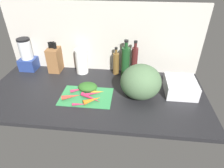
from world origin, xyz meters
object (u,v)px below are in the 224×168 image
carrot_6 (80,104)px  bottle_1 (126,61)px  carrot_2 (78,90)px  carrot_0 (92,88)px  carrot_7 (91,98)px  knife_block (55,59)px  bottle_2 (134,62)px  cutting_board (86,96)px  blender_appliance (27,56)px  paper_towel_roll (82,61)px  carrot_3 (93,93)px  dish_rack (180,86)px  bottle_0 (116,63)px  carrot_4 (71,96)px  carrot_5 (92,100)px  winter_squash (141,82)px  carrot_1 (98,92)px

carrot_6 → bottle_1: size_ratio=0.33×
carrot_2 → carrot_0: bearing=19.3°
carrot_0 → carrot_7: (1.56, -13.38, 0.29)cm
knife_block → carrot_0: bearing=-35.7°
carrot_7 → bottle_2: (30.46, 39.17, 11.75)cm
cutting_board → bottle_1: (27.39, 36.24, 13.24)cm
cutting_board → blender_appliance: (-63.05, 38.03, 12.40)cm
paper_towel_roll → bottle_2: (46.77, -1.87, 2.85)cm
carrot_6 → carrot_7: carrot_7 is taller
bottle_1 → carrot_3: bearing=-123.3°
dish_rack → bottle_0: bearing=155.4°
knife_block → dish_rack: 110.71cm
carrot_4 → knife_block: size_ratio=0.50×
carrot_4 → knife_block: bearing=122.3°
carrot_6 → carrot_3: bearing=63.3°
carrot_2 → carrot_5: 18.23cm
carrot_7 → winter_squash: 38.06cm
bottle_2 → carrot_3: bearing=-132.3°
carrot_3 → carrot_4: (-15.38, -6.16, 0.53)cm
bottle_1 → carrot_4: bearing=-133.1°
carrot_1 → bottle_0: bottle_0 is taller
carrot_3 → bottle_2: bottle_2 is taller
carrot_3 → dish_rack: size_ratio=0.47×
carrot_0 → carrot_4: size_ratio=0.82×
knife_block → bottle_1: (64.32, -1.52, 2.27)cm
cutting_board → carrot_3: (4.91, 1.98, 1.55)cm
paper_towel_roll → bottle_2: bottle_2 is taller
carrot_4 → knife_block: (-26.46, 41.93, 8.88)cm
paper_towel_roll → winter_squash: bearing=-31.8°
cutting_board → carrot_0: bearing=72.4°
carrot_7 → carrot_2: bearing=141.4°
carrot_2 → carrot_5: carrot_5 is taller
carrot_6 → bottle_0: bottle_0 is taller
paper_towel_roll → dish_rack: (82.84, -22.97, -6.04)cm
carrot_7 → bottle_2: bearing=52.1°
carrot_2 → carrot_6: 18.02cm
blender_appliance → bottle_1: size_ratio=0.91×
carrot_5 → carrot_6: carrot_5 is taller
carrot_4 → paper_towel_roll: size_ratio=0.60×
cutting_board → knife_block: bearing=134.4°
bottle_2 → carrot_4: bearing=-139.2°
carrot_0 → knife_block: (-39.84, 28.59, 9.25)cm
carrot_2 → bottle_2: size_ratio=0.37×
carrot_3 → winter_squash: winter_squash is taller
carrot_4 → dish_rack: 83.49cm
cutting_board → carrot_3: 5.52cm
winter_squash → dish_rack: size_ratio=1.18×
knife_block → carrot_3: bearing=-40.5°
bottle_2 → blender_appliance: bearing=178.2°
carrot_5 → bottle_1: bottle_1 is taller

